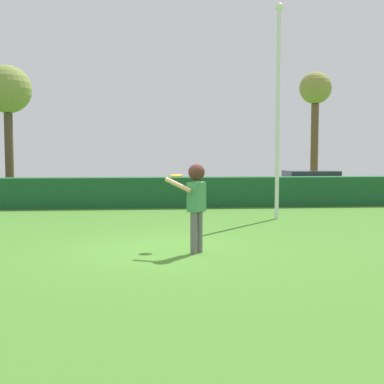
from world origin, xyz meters
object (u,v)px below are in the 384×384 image
Objects in this scene: frisbee at (176,176)px; bare_elm_tree at (315,96)px; lamppost at (278,102)px; oak_tree at (7,93)px; person at (196,197)px; parked_car_silver at (311,183)px.

frisbee is 20.01m from bare_elm_tree.
frisbee is 5.78m from lamppost.
bare_elm_tree is 1.13× the size of oak_tree.
lamppost is 13.00m from oak_tree.
oak_tree is (-10.10, 8.11, 1.15)m from lamppost.
bare_elm_tree is (9.01, 17.45, 3.81)m from frisbee.
frisbee is at bearing 116.02° from person.
lamppost is (2.97, 4.99, 2.41)m from person.
oak_tree reaches higher than person.
frisbee is at bearing -117.30° from bare_elm_tree.
bare_elm_tree reaches higher than oak_tree.
bare_elm_tree is (5.69, 13.17, 1.79)m from lamppost.
parked_car_silver is at bearing -110.07° from bare_elm_tree.
frisbee is at bearing -61.27° from oak_tree.
lamppost is 1.09× the size of oak_tree.
lamppost is at bearing 59.29° from person.
lamppost is 14.46m from bare_elm_tree.
oak_tree is at bearing 118.58° from person.
oak_tree is at bearing 141.26° from lamppost.
frisbee reaches higher than parked_car_silver.
frisbee is 0.05× the size of oak_tree.
person reaches higher than frisbee.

